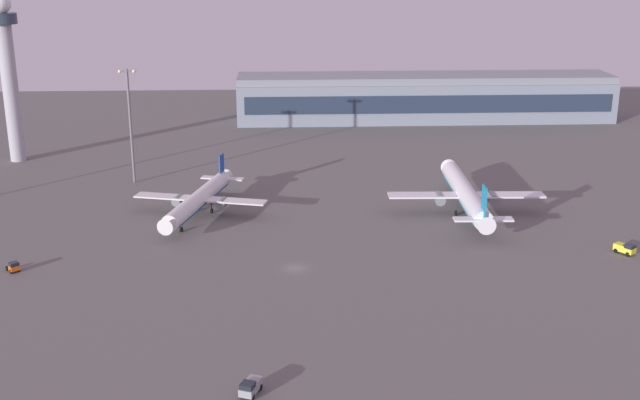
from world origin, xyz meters
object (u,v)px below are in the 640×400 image
(airplane_far_stand, at_px, (466,194))
(pushback_tug, at_px, (14,267))
(control_tower, at_px, (8,68))
(baggage_tractor, at_px, (625,248))
(airplane_near_gate, at_px, (199,199))
(apron_light_central, at_px, (130,120))
(cargo_loader, at_px, (250,387))

(airplane_far_stand, xyz_separation_m, pushback_tug, (-94.73, -31.98, -3.50))
(control_tower, bearing_deg, baggage_tractor, -29.24)
(airplane_near_gate, height_order, apron_light_central, apron_light_central)
(airplane_far_stand, relative_size, cargo_loader, 10.31)
(airplane_far_stand, bearing_deg, baggage_tractor, -44.58)
(airplane_far_stand, distance_m, baggage_tractor, 38.89)
(control_tower, distance_m, pushback_tug, 93.82)
(airplane_far_stand, distance_m, apron_light_central, 88.35)
(cargo_loader, xyz_separation_m, apron_light_central, (-34.71, 107.87, 15.77))
(control_tower, distance_m, apron_light_central, 46.70)
(cargo_loader, distance_m, apron_light_central, 114.41)
(cargo_loader, bearing_deg, pushback_tug, -22.83)
(airplane_near_gate, xyz_separation_m, airplane_far_stand, (62.30, -1.02, 0.61))
(pushback_tug, bearing_deg, airplane_near_gate, -173.72)
(control_tower, relative_size, apron_light_central, 1.59)
(cargo_loader, relative_size, pushback_tug, 1.30)
(apron_light_central, bearing_deg, baggage_tractor, -27.79)
(airplane_far_stand, height_order, apron_light_central, apron_light_central)
(airplane_far_stand, bearing_deg, control_tower, 157.57)
(cargo_loader, bearing_deg, apron_light_central, -50.36)
(airplane_near_gate, xyz_separation_m, apron_light_central, (-20.08, 28.41, 12.99))
(cargo_loader, height_order, pushback_tug, cargo_loader)
(control_tower, height_order, airplane_near_gate, control_tower)
(baggage_tractor, distance_m, pushback_tug, 121.50)
(control_tower, relative_size, airplane_near_gate, 1.19)
(airplane_far_stand, distance_m, pushback_tug, 100.04)
(airplane_near_gate, bearing_deg, cargo_loader, 115.07)
(airplane_far_stand, bearing_deg, apron_light_central, 162.18)
(control_tower, xyz_separation_m, airplane_far_stand, (120.53, -54.35, -22.66))
(baggage_tractor, xyz_separation_m, apron_light_central, (-109.09, 57.50, 15.77))
(control_tower, distance_m, cargo_loader, 153.68)
(airplane_far_stand, bearing_deg, pushback_tug, -159.51)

